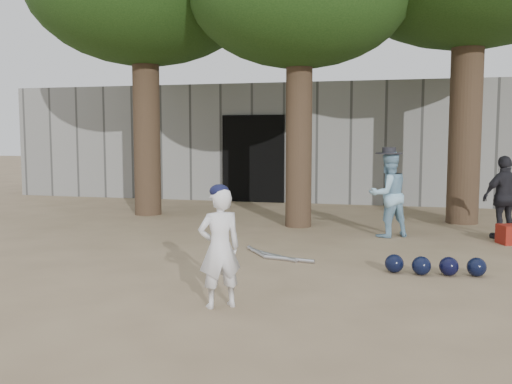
# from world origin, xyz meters

# --- Properties ---
(ground) EXTENTS (70.00, 70.00, 0.00)m
(ground) POSITION_xyz_m (0.00, 0.00, 0.00)
(ground) COLOR #937C5E
(ground) RESTS_ON ground
(boy_player) EXTENTS (0.51, 0.48, 1.18)m
(boy_player) POSITION_xyz_m (0.73, -0.95, 0.59)
(boy_player) COLOR white
(boy_player) RESTS_ON ground
(spectator_blue) EXTENTS (0.87, 0.83, 1.42)m
(spectator_blue) POSITION_xyz_m (2.23, 3.48, 0.71)
(spectator_blue) COLOR #8EBFDC
(spectator_blue) RESTS_ON ground
(spectator_dark) EXTENTS (0.86, 0.69, 1.36)m
(spectator_dark) POSITION_xyz_m (4.08, 3.76, 0.68)
(spectator_dark) COLOR black
(spectator_dark) RESTS_ON ground
(back_building) EXTENTS (16.00, 5.24, 3.00)m
(back_building) POSITION_xyz_m (-0.00, 10.33, 1.50)
(back_building) COLOR gray
(back_building) RESTS_ON ground
(helmet_row) EXTENTS (1.19, 0.32, 0.23)m
(helmet_row) POSITION_xyz_m (2.86, 0.93, 0.12)
(helmet_row) COLOR black
(helmet_row) RESTS_ON ground
(bat_pile) EXTENTS (1.12, 0.78, 0.06)m
(bat_pile) POSITION_xyz_m (0.73, 1.42, 0.03)
(bat_pile) COLOR #B5B5BC
(bat_pile) RESTS_ON ground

